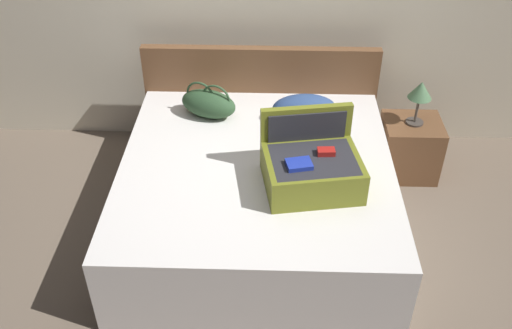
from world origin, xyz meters
TOP-DOWN VIEW (x-y plane):
  - ground_plane at (0.00, 0.00)m, footprint 12.00×12.00m
  - bed at (0.00, 0.40)m, footprint 1.81×1.88m
  - headboard at (0.00, 1.38)m, footprint 1.85×0.08m
  - hard_case_large at (0.35, 0.20)m, footprint 0.65×0.57m
  - duffel_bag at (-0.37, 0.99)m, footprint 0.47×0.35m
  - pillow_near_headboard at (0.33, 0.95)m, footprint 0.49×0.29m
  - nightstand at (1.18, 1.09)m, footprint 0.44×0.40m
  - table_lamp at (1.18, 1.09)m, footprint 0.18×0.18m

SIDE VIEW (x-z plane):
  - ground_plane at x=0.00m, z-range 0.00..0.00m
  - nightstand at x=1.18m, z-range 0.00..0.47m
  - bed at x=0.00m, z-range 0.00..0.56m
  - headboard at x=0.00m, z-range 0.00..0.93m
  - pillow_near_headboard at x=0.33m, z-range 0.56..0.76m
  - duffel_bag at x=-0.37m, z-range 0.53..0.80m
  - hard_case_large at x=0.35m, z-range 0.48..0.92m
  - table_lamp at x=1.18m, z-range 0.56..0.91m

